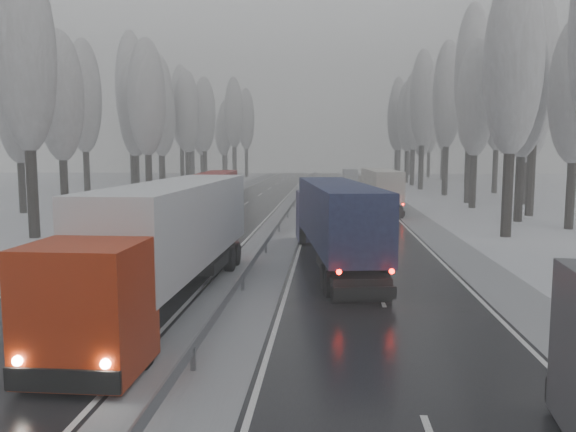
# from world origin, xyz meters

# --- Properties ---
(carriageway_right) EXTENTS (7.50, 200.00, 0.03)m
(carriageway_right) POSITION_xyz_m (5.25, 30.00, 0.01)
(carriageway_right) COLOR black
(carriageway_right) RESTS_ON ground
(carriageway_left) EXTENTS (7.50, 200.00, 0.03)m
(carriageway_left) POSITION_xyz_m (-5.25, 30.00, 0.01)
(carriageway_left) COLOR black
(carriageway_left) RESTS_ON ground
(median_slush) EXTENTS (3.00, 200.00, 0.04)m
(median_slush) POSITION_xyz_m (0.00, 30.00, 0.02)
(median_slush) COLOR #94969B
(median_slush) RESTS_ON ground
(shoulder_right) EXTENTS (2.40, 200.00, 0.04)m
(shoulder_right) POSITION_xyz_m (10.20, 30.00, 0.02)
(shoulder_right) COLOR #94969B
(shoulder_right) RESTS_ON ground
(shoulder_left) EXTENTS (2.40, 200.00, 0.04)m
(shoulder_left) POSITION_xyz_m (-10.20, 30.00, 0.02)
(shoulder_left) COLOR #94969B
(shoulder_left) RESTS_ON ground
(median_guardrail) EXTENTS (0.12, 200.00, 0.76)m
(median_guardrail) POSITION_xyz_m (0.00, 29.99, 0.60)
(median_guardrail) COLOR slate
(median_guardrail) RESTS_ON ground
(tree_18) EXTENTS (3.60, 3.60, 16.58)m
(tree_18) POSITION_xyz_m (14.51, 27.03, 10.70)
(tree_18) COLOR black
(tree_18) RESTS_ON ground
(tree_19) EXTENTS (3.60, 3.60, 14.57)m
(tree_19) POSITION_xyz_m (20.02, 31.03, 9.42)
(tree_19) COLOR black
(tree_19) RESTS_ON ground
(tree_20) EXTENTS (3.60, 3.60, 15.71)m
(tree_20) POSITION_xyz_m (17.90, 35.17, 10.14)
(tree_20) COLOR black
(tree_20) RESTS_ON ground
(tree_21) EXTENTS (3.60, 3.60, 18.62)m
(tree_21) POSITION_xyz_m (20.12, 39.17, 12.00)
(tree_21) COLOR black
(tree_21) RESTS_ON ground
(tree_22) EXTENTS (3.60, 3.60, 15.86)m
(tree_22) POSITION_xyz_m (17.02, 45.60, 10.24)
(tree_22) COLOR black
(tree_22) RESTS_ON ground
(tree_23) EXTENTS (3.60, 3.60, 13.55)m
(tree_23) POSITION_xyz_m (23.31, 49.60, 8.77)
(tree_23) COLOR black
(tree_23) RESTS_ON ground
(tree_24) EXTENTS (3.60, 3.60, 20.49)m
(tree_24) POSITION_xyz_m (17.90, 51.02, 13.19)
(tree_24) COLOR black
(tree_24) RESTS_ON ground
(tree_25) EXTENTS (3.60, 3.60, 19.44)m
(tree_25) POSITION_xyz_m (24.81, 55.02, 12.52)
(tree_25) COLOR black
(tree_25) RESTS_ON ground
(tree_26) EXTENTS (3.60, 3.60, 18.78)m
(tree_26) POSITION_xyz_m (17.56, 61.27, 12.10)
(tree_26) COLOR black
(tree_26) RESTS_ON ground
(tree_27) EXTENTS (3.60, 3.60, 17.62)m
(tree_27) POSITION_xyz_m (24.72, 65.27, 11.36)
(tree_27) COLOR black
(tree_27) RESTS_ON ground
(tree_28) EXTENTS (3.60, 3.60, 19.62)m
(tree_28) POSITION_xyz_m (16.34, 71.95, 12.64)
(tree_28) COLOR black
(tree_28) RESTS_ON ground
(tree_29) EXTENTS (3.60, 3.60, 18.11)m
(tree_29) POSITION_xyz_m (23.71, 75.95, 11.67)
(tree_29) COLOR black
(tree_29) RESTS_ON ground
(tree_30) EXTENTS (3.60, 3.60, 17.86)m
(tree_30) POSITION_xyz_m (16.56, 81.70, 11.52)
(tree_30) COLOR black
(tree_30) RESTS_ON ground
(tree_31) EXTENTS (3.60, 3.60, 18.58)m
(tree_31) POSITION_xyz_m (22.48, 85.70, 11.97)
(tree_31) COLOR black
(tree_31) RESTS_ON ground
(tree_32) EXTENTS (3.60, 3.60, 17.33)m
(tree_32) POSITION_xyz_m (16.63, 89.21, 11.18)
(tree_32) COLOR black
(tree_32) RESTS_ON ground
(tree_33) EXTENTS (3.60, 3.60, 14.33)m
(tree_33) POSITION_xyz_m (19.77, 93.21, 9.26)
(tree_33) COLOR black
(tree_33) RESTS_ON ground
(tree_34) EXTENTS (3.60, 3.60, 17.63)m
(tree_34) POSITION_xyz_m (15.73, 96.32, 11.37)
(tree_34) COLOR black
(tree_34) RESTS_ON ground
(tree_35) EXTENTS (3.60, 3.60, 18.25)m
(tree_35) POSITION_xyz_m (24.94, 100.32, 11.77)
(tree_35) COLOR black
(tree_35) RESTS_ON ground
(tree_36) EXTENTS (3.60, 3.60, 20.23)m
(tree_36) POSITION_xyz_m (17.04, 106.16, 13.02)
(tree_36) COLOR black
(tree_36) RESTS_ON ground
(tree_37) EXTENTS (3.60, 3.60, 16.37)m
(tree_37) POSITION_xyz_m (24.02, 110.16, 10.56)
(tree_37) COLOR black
(tree_37) RESTS_ON ground
(tree_38) EXTENTS (3.60, 3.60, 17.97)m
(tree_38) POSITION_xyz_m (18.73, 116.73, 11.59)
(tree_38) COLOR black
(tree_38) RESTS_ON ground
(tree_39) EXTENTS (3.60, 3.60, 16.19)m
(tree_39) POSITION_xyz_m (21.55, 120.73, 10.45)
(tree_39) COLOR black
(tree_39) RESTS_ON ground
(tree_58) EXTENTS (3.60, 3.60, 17.21)m
(tree_58) POSITION_xyz_m (-15.13, 24.57, 11.10)
(tree_58) COLOR black
(tree_58) RESTS_ON ground
(tree_60) EXTENTS (3.60, 3.60, 14.84)m
(tree_60) POSITION_xyz_m (-17.75, 34.20, 9.59)
(tree_60) COLOR black
(tree_60) RESTS_ON ground
(tree_61) EXTENTS (3.60, 3.60, 13.95)m
(tree_61) POSITION_xyz_m (-23.52, 38.20, 9.02)
(tree_61) COLOR black
(tree_61) RESTS_ON ground
(tree_62) EXTENTS (3.60, 3.60, 16.04)m
(tree_62) POSITION_xyz_m (-13.94, 43.73, 10.36)
(tree_62) COLOR black
(tree_62) RESTS_ON ground
(tree_63) EXTENTS (3.60, 3.60, 16.88)m
(tree_63) POSITION_xyz_m (-21.85, 47.73, 10.89)
(tree_63) COLOR black
(tree_63) RESTS_ON ground
(tree_64) EXTENTS (3.60, 3.60, 15.42)m
(tree_64) POSITION_xyz_m (-18.26, 52.71, 9.96)
(tree_64) COLOR black
(tree_64) RESTS_ON ground
(tree_65) EXTENTS (3.60, 3.60, 19.48)m
(tree_65) POSITION_xyz_m (-20.05, 56.71, 12.55)
(tree_65) COLOR black
(tree_65) RESTS_ON ground
(tree_66) EXTENTS (3.60, 3.60, 15.23)m
(tree_66) POSITION_xyz_m (-18.16, 62.35, 9.84)
(tree_66) COLOR black
(tree_66) RESTS_ON ground
(tree_67) EXTENTS (3.60, 3.60, 17.09)m
(tree_67) POSITION_xyz_m (-19.54, 66.35, 11.03)
(tree_67) COLOR black
(tree_67) RESTS_ON ground
(tree_68) EXTENTS (3.60, 3.60, 16.65)m
(tree_68) POSITION_xyz_m (-16.58, 69.11, 10.75)
(tree_68) COLOR black
(tree_68) RESTS_ON ground
(tree_69) EXTENTS (3.60, 3.60, 19.35)m
(tree_69) POSITION_xyz_m (-21.42, 73.11, 12.46)
(tree_69) COLOR black
(tree_69) RESTS_ON ground
(tree_70) EXTENTS (3.60, 3.60, 17.09)m
(tree_70) POSITION_xyz_m (-16.33, 79.19, 11.03)
(tree_70) COLOR black
(tree_70) RESTS_ON ground
(tree_71) EXTENTS (3.60, 3.60, 19.61)m
(tree_71) POSITION_xyz_m (-21.09, 83.19, 12.63)
(tree_71) COLOR black
(tree_71) RESTS_ON ground
(tree_72) EXTENTS (3.60, 3.60, 15.11)m
(tree_72) POSITION_xyz_m (-18.93, 88.54, 9.76)
(tree_72) COLOR black
(tree_72) RESTS_ON ground
(tree_73) EXTENTS (3.60, 3.60, 17.22)m
(tree_73) POSITION_xyz_m (-21.82, 92.54, 11.11)
(tree_73) COLOR black
(tree_73) RESTS_ON ground
(tree_74) EXTENTS (3.60, 3.60, 19.68)m
(tree_74) POSITION_xyz_m (-15.07, 99.33, 12.67)
(tree_74) COLOR black
(tree_74) RESTS_ON ground
(tree_75) EXTENTS (3.60, 3.60, 18.60)m
(tree_75) POSITION_xyz_m (-24.20, 103.33, 11.99)
(tree_75) COLOR black
(tree_75) RESTS_ON ground
(tree_76) EXTENTS (3.60, 3.60, 18.55)m
(tree_76) POSITION_xyz_m (-14.05, 108.72, 11.95)
(tree_76) COLOR black
(tree_76) RESTS_ON ground
(tree_77) EXTENTS (3.60, 3.60, 14.32)m
(tree_77) POSITION_xyz_m (-19.66, 112.72, 9.26)
(tree_77) COLOR black
(tree_77) RESTS_ON ground
(tree_78) EXTENTS (3.60, 3.60, 19.55)m
(tree_78) POSITION_xyz_m (-17.56, 115.31, 12.59)
(tree_78) COLOR black
(tree_78) RESTS_ON ground
(tree_79) EXTENTS (3.60, 3.60, 17.07)m
(tree_79) POSITION_xyz_m (-20.33, 119.31, 11.01)
(tree_79) COLOR black
(tree_79) RESTS_ON ground
(truck_blue_box) EXTENTS (4.42, 15.49, 3.94)m
(truck_blue_box) POSITION_xyz_m (3.53, 17.56, 2.30)
(truck_blue_box) COLOR #1F1E4C
(truck_blue_box) RESTS_ON ground
(truck_cream_box) EXTENTS (2.96, 14.66, 3.74)m
(truck_cream_box) POSITION_xyz_m (7.92, 43.14, 2.18)
(truck_cream_box) COLOR #ADA69A
(truck_cream_box) RESTS_ON ground
(box_truck_distant) EXTENTS (2.24, 7.10, 2.64)m
(box_truck_distant) POSITION_xyz_m (6.68, 81.08, 1.35)
(box_truck_distant) COLOR #A7A9AD
(box_truck_distant) RESTS_ON ground
(truck_red_white) EXTENTS (2.86, 16.61, 4.25)m
(truck_red_white) POSITION_xyz_m (-2.30, 10.24, 2.48)
(truck_red_white) COLOR #A12408
(truck_red_white) RESTS_ON ground
(truck_red_red) EXTENTS (3.16, 14.48, 3.69)m
(truck_red_red) POSITION_xyz_m (-5.76, 34.72, 2.15)
(truck_red_red) COLOR #A50910
(truck_red_red) RESTS_ON ground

